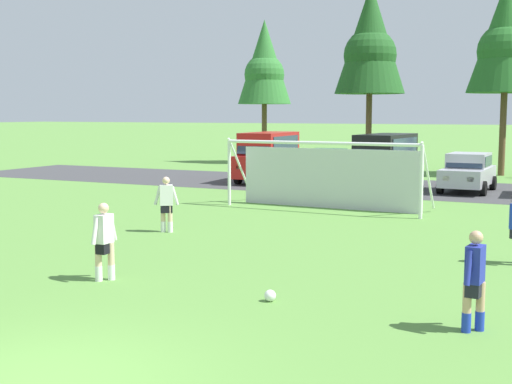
% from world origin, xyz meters
% --- Properties ---
extents(ground_plane, '(400.00, 400.00, 0.00)m').
position_xyz_m(ground_plane, '(0.00, 15.00, 0.00)').
color(ground_plane, '#598C3D').
extents(parking_lot_strip, '(52.00, 8.40, 0.01)m').
position_xyz_m(parking_lot_strip, '(0.00, 25.26, 0.00)').
color(parking_lot_strip, '#3D3D3F').
rests_on(parking_lot_strip, ground).
extents(soccer_ball, '(0.22, 0.22, 0.22)m').
position_xyz_m(soccer_ball, '(1.07, 4.82, 0.11)').
color(soccer_ball, white).
rests_on(soccer_ball, ground).
extents(soccer_goal, '(7.48, 2.21, 2.57)m').
position_xyz_m(soccer_goal, '(-2.22, 17.03, 1.29)').
color(soccer_goal, white).
rests_on(soccer_goal, ground).
extents(player_striker_near, '(0.69, 0.44, 1.64)m').
position_xyz_m(player_striker_near, '(-4.77, 10.29, 0.82)').
color(player_striker_near, beige).
rests_on(player_striker_near, ground).
extents(player_midfield_center, '(0.32, 0.73, 1.64)m').
position_xyz_m(player_midfield_center, '(-2.71, 4.78, 0.82)').
color(player_midfield_center, beige).
rests_on(player_midfield_center, ground).
extents(player_defender_far, '(0.33, 0.73, 1.64)m').
position_xyz_m(player_defender_far, '(4.73, 4.63, 0.82)').
color(player_defender_far, tan).
rests_on(player_defender_far, ground).
extents(parked_car_slot_far_left, '(2.38, 4.89, 2.52)m').
position_xyz_m(parked_car_slot_far_left, '(-8.27, 25.07, 1.34)').
color(parked_car_slot_far_left, red).
rests_on(parked_car_slot_far_left, ground).
extents(parked_car_slot_left, '(2.14, 4.26, 1.72)m').
position_xyz_m(parked_car_slot_left, '(-5.37, 25.44, 0.88)').
color(parked_car_slot_left, '#194C2D').
rests_on(parked_car_slot_left, ground).
extents(parked_car_slot_center_left, '(2.44, 4.92, 2.52)m').
position_xyz_m(parked_car_slot_center_left, '(-2.16, 24.81, 1.34)').
color(parked_car_slot_center_left, black).
rests_on(parked_car_slot_center_left, ground).
extents(parked_car_slot_center, '(2.15, 4.26, 1.72)m').
position_xyz_m(parked_car_slot_center, '(1.58, 24.95, 0.88)').
color(parked_car_slot_center, '#B2B2BC').
rests_on(parked_car_slot_center, ground).
extents(tree_left_edge, '(3.72, 3.72, 9.92)m').
position_xyz_m(tree_left_edge, '(-14.13, 37.17, 6.82)').
color(tree_left_edge, brown).
rests_on(tree_left_edge, ground).
extents(tree_mid_left, '(4.19, 4.19, 11.18)m').
position_xyz_m(tree_mid_left, '(-5.62, 33.85, 7.69)').
color(tree_mid_left, brown).
rests_on(tree_mid_left, ground).
extents(tree_center_back, '(4.17, 4.17, 11.11)m').
position_xyz_m(tree_center_back, '(2.03, 34.06, 7.64)').
color(tree_center_back, brown).
rests_on(tree_center_back, ground).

